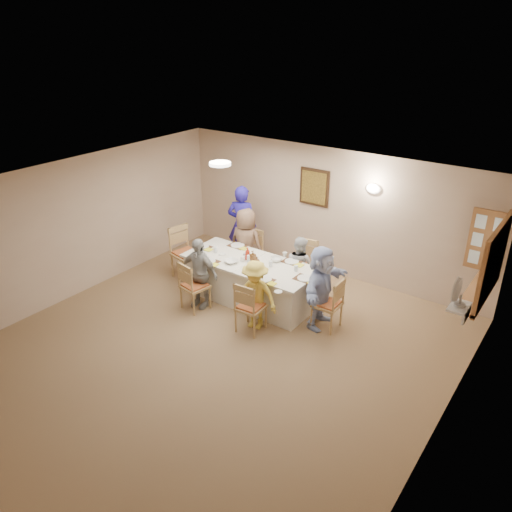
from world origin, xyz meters
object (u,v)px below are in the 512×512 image
Objects in this scene: condiment_ketchup at (248,254)px; diner_right_end at (321,287)px; chair_right_end at (327,303)px; diner_front_left at (199,273)px; desk_fan at (459,295)px; diner_back_left at (246,244)px; diner_front_right at (255,295)px; chair_front_left at (195,285)px; chair_back_right at (302,268)px; chair_front_right at (251,306)px; caregiver at (242,225)px; chair_left_end at (186,253)px; diner_back_right at (299,266)px; chair_back_left at (250,253)px; serving_hatch at (493,262)px; dining_table at (250,281)px.

diner_right_end is at bearing -1.75° from condiment_ketchup.
chair_right_end is 0.70× the size of diner_front_left.
desk_fan is 0.21× the size of diner_back_left.
desk_fan is 3.81m from condiment_ketchup.
chair_front_left is at bearing 178.89° from diner_front_right.
diner_front_left reaches higher than diner_front_right.
chair_back_right is at bearing 47.63° from condiment_ketchup.
caregiver is (-1.65, 1.95, 0.39)m from chair_front_right.
diner_back_right is at bearing -60.91° from chair_left_end.
caregiver reaches higher than diner_back_right.
desk_fan is 1.28× the size of condiment_ketchup.
diner_right_end is (2.02, -0.80, 0.25)m from chair_back_left.
diner_right_end is (-0.13, 0.00, 0.26)m from chair_right_end.
chair_front_left is 0.76× the size of diner_front_right.
diner_back_left is (-1.20, 1.48, 0.26)m from chair_front_right.
serving_hatch reaches higher than diner_right_end.
chair_back_left is (-4.21, 1.40, -1.09)m from desk_fan.
chair_back_right is 0.83× the size of diner_front_right.
chair_back_left is at bearing 85.75° from diner_front_left.
caregiver is (-2.60, 1.15, 0.39)m from chair_right_end.
chair_back_right is at bearing 179.71° from diner_back_left.
diner_front_right is 0.71× the size of caregiver.
caregiver reaches higher than diner_right_end.
serving_hatch is 5.41m from chair_left_end.
serving_hatch is 1.36m from desk_fan.
chair_back_right is 0.14m from diner_back_right.
chair_front_right is 0.76× the size of diner_front_right.
desk_fan is at bearing -85.12° from chair_left_end.
desk_fan is at bearing -25.61° from chair_back_left.
chair_left_end reaches higher than dining_table.
diner_front_right is at bearing -98.34° from chair_back_right.
chair_front_left is at bearing -121.19° from condiment_ketchup.
serving_hatch reaches higher than chair_front_right.
desk_fan is 0.23× the size of diner_front_left.
serving_hatch reaches higher than chair_front_left.
diner_front_left is at bearing 54.49° from diner_back_right.
desk_fan is 0.33× the size of chair_right_end.
desk_fan is at bearing -9.94° from condiment_ketchup.
chair_back_left is 0.55× the size of caregiver.
diner_back_right is (0.60, 0.68, 0.19)m from dining_table.
desk_fan reaches higher than diner_front_right.
diner_back_left is at bearing -54.52° from chair_front_right.
condiment_ketchup is (-0.69, 0.73, 0.28)m from diner_front_right.
diner_back_left is at bearing 67.95° from diner_right_end.
chair_front_left is at bearing 84.00° from diner_back_left.
chair_left_end is 0.80× the size of diner_front_left.
diner_back_right is 1.74m from caregiver.
desk_fan is at bearing -166.97° from chair_front_left.
chair_back_right is 0.59× the size of caregiver.
condiment_ketchup is at bearing 113.09° from caregiver.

